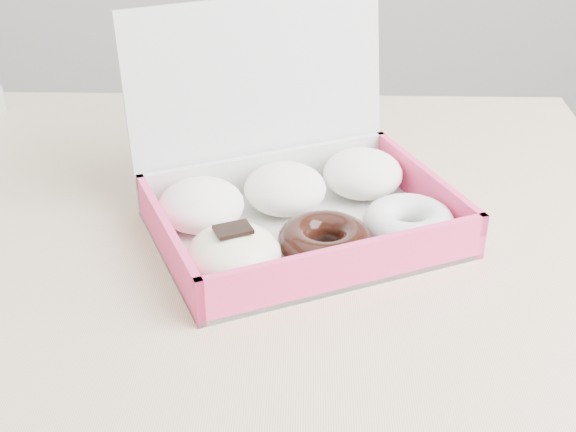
{
  "coord_description": "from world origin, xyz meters",
  "views": [
    {
      "loc": [
        0.23,
        -0.72,
        1.19
      ],
      "look_at": [
        0.21,
        -0.03,
        0.79
      ],
      "focal_mm": 50.0,
      "sensor_mm": 36.0,
      "label": 1
    }
  ],
  "objects": [
    {
      "name": "table",
      "position": [
        0.0,
        0.0,
        0.67
      ],
      "size": [
        1.2,
        0.8,
        0.75
      ],
      "color": "tan",
      "rests_on": "ground"
    },
    {
      "name": "donut_box",
      "position": [
        0.21,
        0.01,
        0.78
      ],
      "size": [
        0.38,
        0.36,
        0.22
      ],
      "rotation": [
        0.0,
        0.0,
        0.42
      ],
      "color": "silver",
      "rests_on": "table"
    }
  ]
}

